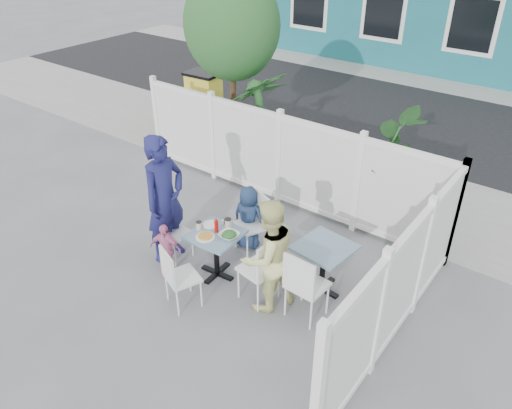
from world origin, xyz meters
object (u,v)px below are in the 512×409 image
Objects in this scene: toddler at (165,249)px; chair_left at (172,227)px; boy at (248,218)px; main_table at (216,243)px; chair_right at (264,266)px; utility_cabinet at (205,103)px; chair_near at (176,274)px; woman at (268,256)px; chair_back at (256,219)px; man at (165,199)px; spare_table at (324,256)px.

chair_left is at bearing 101.38° from toddler.
chair_left is 1.12m from boy.
main_table is 0.82× the size of chair_left.
chair_right reaches higher than main_table.
chair_near is (3.59, -4.51, -0.12)m from utility_cabinet.
utility_cabinet is 1.29× the size of chair_right.
main_table is 0.45× the size of woman.
utility_cabinet is 1.83× the size of main_table.
man reaches higher than chair_back.
chair_near is at bearing 83.24° from boy.
toddler is at bearing 56.06° from boy.
chair_back is (3.63, -2.93, -0.11)m from utility_cabinet.
woman is 1.53× the size of boy.
spare_table is 0.48× the size of woman.
spare_table is at bearing -27.81° from chair_right.
chair_left is 0.55× the size of woman.
man is (-0.04, -0.03, 0.46)m from chair_left.
chair_right is at bearing -81.17° from woman.
spare_table is 1.41m from boy.
chair_left is 1.22m from chair_back.
man is 1.89× the size of boy.
chair_back is at bearing 109.89° from chair_near.
chair_back is at bearing 40.67° from toddler.
chair_right is at bearing -127.25° from spare_table.
chair_near is (0.82, -0.73, 0.02)m from chair_left.
boy is (-0.08, 1.57, -0.01)m from chair_near.
main_table is at bearing -155.62° from spare_table.
utility_cabinet is 1.27× the size of boy.
spare_table is 2.23m from chair_left.
spare_table is at bearing 24.38° from main_table.
toddler is at bearing -57.65° from utility_cabinet.
chair_right is 0.52× the size of man.
chair_back is at bearing 139.00° from chair_left.
woman is at bearing 128.63° from boy.
man is 1.24× the size of woman.
man is at bearing -175.19° from main_table.
chair_right is 0.64× the size of woman.
woman is at bearing -90.55° from man.
utility_cabinet is at bearing -16.06° from chair_back.
chair_left reaches higher than spare_table.
woman reaches higher than chair_left.
man is (-0.85, -0.07, 0.42)m from main_table.
chair_left is 1.64m from chair_right.
man is at bearing -162.81° from spare_table.
woman reaches higher than boy.
chair_right is (4.40, -3.79, -0.06)m from utility_cabinet.
toddler reaches higher than main_table.
woman is at bearing -8.42° from toddler.
boy reaches higher than chair_near.
man is at bearing 38.41° from boy.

